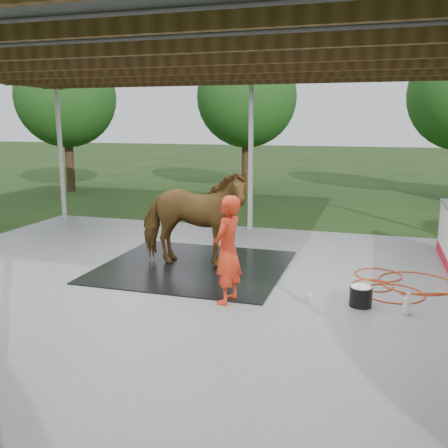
# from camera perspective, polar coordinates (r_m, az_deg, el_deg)

# --- Properties ---
(ground) EXTENTS (100.00, 100.00, 0.00)m
(ground) POSITION_cam_1_polar(r_m,az_deg,el_deg) (8.97, -4.37, -7.14)
(ground) COLOR #1E3814
(concrete_slab) EXTENTS (12.00, 10.00, 0.05)m
(concrete_slab) POSITION_cam_1_polar(r_m,az_deg,el_deg) (8.96, -4.37, -6.99)
(concrete_slab) COLOR slate
(concrete_slab) RESTS_ON ground
(pavilion_structure) EXTENTS (12.60, 10.60, 4.05)m
(pavilion_structure) POSITION_cam_1_polar(r_m,az_deg,el_deg) (8.55, -4.81, 18.88)
(pavilion_structure) COLOR beige
(pavilion_structure) RESTS_ON ground
(tree_belt) EXTENTS (28.00, 28.00, 5.80)m
(tree_belt) POSITION_cam_1_polar(r_m,az_deg,el_deg) (9.27, -0.83, 17.26)
(tree_belt) COLOR #382314
(tree_belt) RESTS_ON ground
(rubber_mat) EXTENTS (3.55, 3.33, 0.03)m
(rubber_mat) POSITION_cam_1_polar(r_m,az_deg,el_deg) (9.93, -3.50, -4.86)
(rubber_mat) COLOR black
(rubber_mat) RESTS_ON concrete_slab
(horse) EXTENTS (2.32, 1.13, 1.92)m
(horse) POSITION_cam_1_polar(r_m,az_deg,el_deg) (9.69, -3.57, 0.66)
(horse) COLOR brown
(horse) RESTS_ON rubber_mat
(handler) EXTENTS (0.53, 0.70, 1.72)m
(handler) POSITION_cam_1_polar(r_m,az_deg,el_deg) (7.82, 0.40, -2.98)
(handler) COLOR red
(handler) RESTS_ON concrete_slab
(wash_bucket) EXTENTS (0.35, 0.35, 0.32)m
(wash_bucket) POSITION_cam_1_polar(r_m,az_deg,el_deg) (8.14, 15.36, -7.94)
(wash_bucket) COLOR black
(wash_bucket) RESTS_ON concrete_slab
(soap_bottle_a) EXTENTS (0.18, 0.18, 0.34)m
(soap_bottle_a) POSITION_cam_1_polar(r_m,az_deg,el_deg) (8.03, 20.19, -8.52)
(soap_bottle_a) COLOR silver
(soap_bottle_a) RESTS_ON concrete_slab
(soap_bottle_b) EXTENTS (0.09, 0.09, 0.16)m
(soap_bottle_b) POSITION_cam_1_polar(r_m,az_deg,el_deg) (8.18, 9.75, -8.20)
(soap_bottle_b) COLOR #338CD8
(soap_bottle_b) RESTS_ON concrete_slab
(hose_coil) EXTENTS (2.26, 1.92, 0.02)m
(hose_coil) POSITION_cam_1_polar(r_m,az_deg,el_deg) (9.40, 19.32, -6.50)
(hose_coil) COLOR #AE340C
(hose_coil) RESTS_ON concrete_slab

